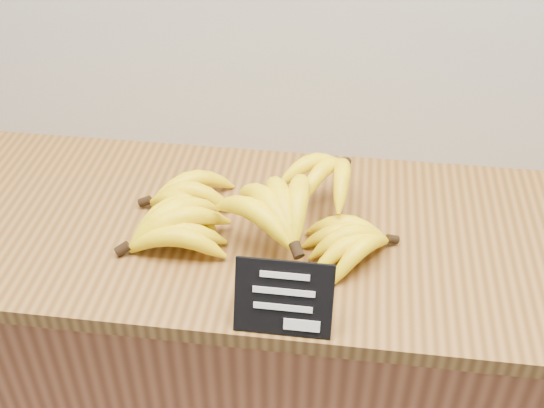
{
  "coord_description": "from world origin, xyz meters",
  "views": [
    {
      "loc": [
        0.11,
        1.79,
        1.73
      ],
      "look_at": [
        -0.01,
        2.7,
        1.02
      ],
      "focal_mm": 45.0,
      "sensor_mm": 36.0,
      "label": 1
    }
  ],
  "objects": [
    {
      "name": "counter",
      "position": [
        -0.01,
        2.75,
        0.45
      ],
      "size": [
        1.51,
        0.5,
        0.9
      ],
      "primitive_type": "cube",
      "color": "#9E5833",
      "rests_on": "ground"
    },
    {
      "name": "counter_top",
      "position": [
        -0.01,
        2.75,
        0.92
      ],
      "size": [
        1.4,
        0.54,
        0.03
      ],
      "primitive_type": "cube",
      "color": "brown",
      "rests_on": "counter"
    },
    {
      "name": "chalkboard_sign",
      "position": [
        0.03,
        2.51,
        0.99
      ],
      "size": [
        0.15,
        0.05,
        0.11
      ],
      "primitive_type": "cube",
      "rotation": [
        -0.38,
        0.0,
        0.0
      ],
      "color": "black",
      "rests_on": "counter_top"
    },
    {
      "name": "banana_pile",
      "position": [
        -0.05,
        2.73,
        0.99
      ],
      "size": [
        0.49,
        0.3,
        0.13
      ],
      "color": "#FFE80A",
      "rests_on": "counter_top"
    }
  ]
}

